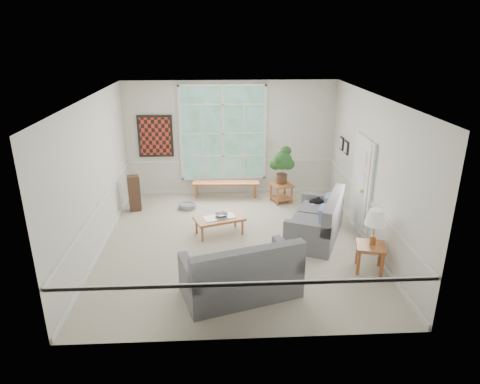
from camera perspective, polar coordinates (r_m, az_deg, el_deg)
The scene contains 24 objects.
floor at distance 9.02m, azimuth -0.57°, elevation -6.75°, with size 5.50×6.00×0.01m, color #B9B19D.
ceiling at distance 8.09m, azimuth -0.65°, elevation 12.51°, with size 5.50×6.00×0.02m, color white.
wall_back at distance 11.32m, azimuth -1.26°, elevation 7.13°, with size 5.50×0.02×3.00m, color silver.
wall_front at distance 5.67m, azimuth 0.70°, elevation -7.17°, with size 5.50×0.02×3.00m, color silver.
wall_left at distance 8.77m, azimuth -18.88°, elevation 1.95°, with size 0.02×6.00×3.00m, color silver.
wall_right at distance 8.97m, azimuth 17.24°, elevation 2.55°, with size 0.02×6.00×3.00m, color silver.
window_back at distance 11.24m, azimuth -2.29°, elevation 7.81°, with size 2.30×0.08×2.40m, color white.
entry_door at distance 9.63m, azimuth 15.57°, elevation 1.13°, with size 0.08×0.90×2.10m, color white.
door_sidelight at distance 9.04m, azimuth 16.83°, elevation 0.39°, with size 0.08×0.26×1.90m, color white.
wall_art at distance 11.36m, azimuth -11.22°, elevation 7.31°, with size 0.90×0.06×1.10m, color maroon.
wall_frame_near at distance 10.54m, azimuth 13.93°, elevation 5.78°, with size 0.04×0.26×0.32m, color black.
wall_frame_far at distance 10.91m, azimuth 13.35°, elevation 6.33°, with size 0.04×0.26×0.32m, color black.
loveseat_right at distance 9.16m, azimuth 10.01°, elevation -3.22°, with size 0.93×1.80×0.97m, color slate.
loveseat_front at distance 7.15m, azimuth 0.05°, elevation -9.93°, with size 1.88×0.97×1.02m, color slate.
coffee_table at distance 9.31m, azimuth -2.77°, elevation -4.48°, with size 1.04×0.57×0.39m, color #A4592A.
pewter_bowl at distance 9.27m, azimuth -2.50°, elevation -3.01°, with size 0.33×0.33×0.08m, color gray.
window_bench at distance 11.36m, azimuth -1.88°, elevation 0.34°, with size 1.75×0.34×0.41m, color #A4592A.
end_table at distance 11.05m, azimuth 5.52°, elevation -0.11°, with size 0.49×0.49×0.49m, color #A4592A.
houseplant at distance 10.88m, azimuth 5.62°, elevation 3.61°, with size 0.56×0.56×0.96m, color #224B1F, non-canonical shape.
side_table at distance 8.26m, azimuth 16.88°, elevation -8.38°, with size 0.51×0.51×0.52m, color #A4592A.
table_lamp at distance 8.07m, azimuth 17.49°, elevation -4.47°, with size 0.39×0.39×0.66m, color white, non-canonical shape.
pet_bed at distance 10.74m, azimuth -7.06°, elevation -1.85°, with size 0.44×0.44×0.13m, color slate.
floor_speaker at distance 10.72m, azimuth -13.94°, elevation -0.17°, with size 0.28×0.22×0.89m, color #432A1D.
cat at distance 9.72m, azimuth 10.14°, elevation -1.23°, with size 0.33×0.24×0.16m, color black.
Camera 1 is at (-0.33, -8.00, 4.14)m, focal length 32.00 mm.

